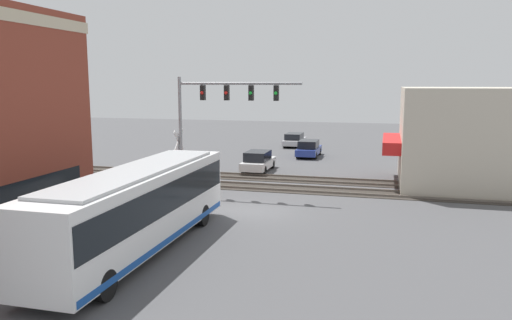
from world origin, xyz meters
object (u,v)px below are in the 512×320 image
Objects in this scene: city_bus at (139,206)px; crossing_signal at (179,153)px; pedestrian_at_crossing at (185,177)px; parked_car_silver at (294,140)px; parked_car_blue at (309,149)px; parked_car_white at (258,162)px.

city_bus is 11.67m from crossing_signal.
city_bus is at bearing -166.90° from pedestrian_at_crossing.
parked_car_silver is (34.29, -0.00, -1.20)m from city_bus.
city_bus is 3.28× the size of crossing_signal.
parked_car_blue is (27.24, -2.60, -1.16)m from city_bus.
parked_car_white is 8.82m from pedestrian_at_crossing.
parked_car_blue is at bearing -5.45° from city_bus.
parked_car_silver is at bearing 20.25° from parked_car_blue.
pedestrian_at_crossing is (10.43, 2.43, -0.90)m from city_bus.
parked_car_blue is 2.39× the size of pedestrian_at_crossing.
parked_car_silver is (7.05, 2.60, -0.04)m from parked_car_blue.
parked_car_blue reaches higher than parked_car_silver.
crossing_signal is 23.33m from parked_car_silver.
pedestrian_at_crossing is at bearing -138.44° from crossing_signal.
city_bus is 2.60× the size of parked_car_silver.
city_bus is 2.81× the size of parked_car_white.
parked_car_blue is (16.01, -5.73, -1.60)m from crossing_signal.
parked_car_silver is at bearing -0.00° from parked_car_white.
city_bus reaches higher than parked_car_white.
city_bus reaches higher than parked_car_silver.
pedestrian_at_crossing is at bearing 174.19° from parked_car_silver.
crossing_signal is 2.05× the size of pedestrian_at_crossing.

